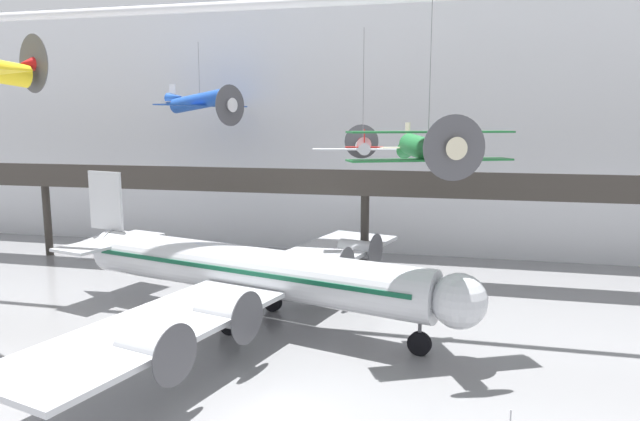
% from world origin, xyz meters
% --- Properties ---
extents(hangar_back_wall, '(140.00, 3.00, 24.17)m').
position_xyz_m(hangar_back_wall, '(0.00, 33.91, 12.09)').
color(hangar_back_wall, silver).
rests_on(hangar_back_wall, ground).
extents(mezzanine_walkway, '(110.00, 3.20, 8.88)m').
position_xyz_m(mezzanine_walkway, '(0.00, 23.46, 7.26)').
color(mezzanine_walkway, '#38332D').
rests_on(mezzanine_walkway, ground).
extents(ceiling_truss_beam, '(120.00, 0.60, 0.60)m').
position_xyz_m(ceiling_truss_beam, '(0.00, 14.14, 19.79)').
color(ceiling_truss_beam, silver).
extents(airliner_silver_main, '(29.61, 34.27, 9.05)m').
position_xyz_m(airliner_silver_main, '(-5.49, 11.52, 3.28)').
color(airliner_silver_main, silver).
rests_on(airliner_silver_main, ground).
extents(suspended_plane_silver_racer, '(7.68, 6.35, 9.72)m').
position_xyz_m(suspended_plane_silver_racer, '(0.23, 21.43, 10.75)').
color(suspended_plane_silver_racer, silver).
extents(suspended_plane_blue_trainer, '(8.44, 9.80, 7.33)m').
position_xyz_m(suspended_plane_blue_trainer, '(-15.39, 26.78, 14.33)').
color(suspended_plane_blue_trainer, '#1E4CAD').
extents(suspended_plane_green_biplane, '(8.61, 7.53, 9.59)m').
position_xyz_m(suspended_plane_green_biplane, '(5.62, 9.46, 11.11)').
color(suspended_plane_green_biplane, '#1E6B33').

